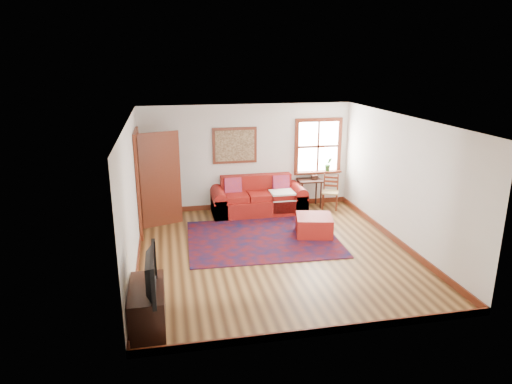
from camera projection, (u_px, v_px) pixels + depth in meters
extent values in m
plane|color=#472A13|center=(274.00, 252.00, 8.60)|extent=(5.50, 5.50, 0.00)
cube|color=silver|center=(247.00, 157.00, 10.83)|extent=(5.00, 0.04, 2.50)
cube|color=silver|center=(327.00, 248.00, 5.66)|extent=(5.00, 0.04, 2.50)
cube|color=silver|center=(132.00, 196.00, 7.77)|extent=(0.04, 5.50, 2.50)
cube|color=silver|center=(401.00, 181.00, 8.72)|extent=(0.04, 5.50, 2.50)
cube|color=white|center=(275.00, 119.00, 7.89)|extent=(5.00, 5.50, 0.04)
cube|color=maroon|center=(248.00, 205.00, 11.15)|extent=(5.00, 0.03, 0.12)
cube|color=maroon|center=(138.00, 260.00, 8.11)|extent=(0.03, 5.50, 0.12)
cube|color=maroon|center=(395.00, 239.00, 9.05)|extent=(0.03, 5.50, 0.12)
cube|color=white|center=(318.00, 146.00, 11.09)|extent=(1.00, 0.02, 1.20)
cube|color=maroon|center=(319.00, 120.00, 10.90)|extent=(1.18, 0.06, 0.09)
cube|color=maroon|center=(317.00, 172.00, 11.26)|extent=(1.18, 0.06, 0.09)
cube|color=maroon|center=(297.00, 147.00, 10.97)|extent=(0.09, 0.06, 1.20)
cube|color=maroon|center=(339.00, 146.00, 11.18)|extent=(0.09, 0.06, 1.20)
cube|color=maroon|center=(318.00, 146.00, 11.08)|extent=(1.00, 0.04, 0.05)
cube|color=maroon|center=(318.00, 172.00, 11.19)|extent=(1.15, 0.20, 0.04)
imported|color=#275D20|center=(328.00, 164.00, 11.16)|extent=(0.18, 0.15, 0.33)
cube|color=black|center=(138.00, 185.00, 9.34)|extent=(0.02, 0.90, 2.05)
cube|color=maroon|center=(138.00, 191.00, 8.88)|extent=(0.06, 0.09, 2.05)
cube|color=maroon|center=(140.00, 178.00, 9.81)|extent=(0.06, 0.09, 2.05)
cube|color=maroon|center=(136.00, 133.00, 9.04)|extent=(0.06, 1.08, 0.09)
cube|color=maroon|center=(160.00, 180.00, 9.71)|extent=(0.86, 0.35, 2.05)
cube|color=silver|center=(160.00, 175.00, 9.68)|extent=(0.56, 0.22, 1.33)
cube|color=maroon|center=(235.00, 145.00, 10.67)|extent=(1.05, 0.04, 0.85)
cube|color=tan|center=(235.00, 146.00, 10.64)|extent=(0.92, 0.03, 0.72)
cube|color=#570C0D|center=(263.00, 238.00, 9.22)|extent=(3.06, 2.49, 0.02)
cube|color=maroon|center=(259.00, 205.00, 10.72)|extent=(2.18, 0.90, 0.38)
cube|color=maroon|center=(256.00, 184.00, 10.90)|extent=(1.69, 0.25, 0.47)
cube|color=maroon|center=(219.00, 206.00, 10.52)|extent=(0.30, 0.90, 0.47)
cube|color=maroon|center=(297.00, 201.00, 10.88)|extent=(0.30, 0.90, 0.47)
cube|color=red|center=(233.00, 186.00, 10.64)|extent=(0.40, 0.19, 0.41)
cube|color=red|center=(281.00, 183.00, 10.86)|extent=(0.40, 0.19, 0.41)
cube|color=silver|center=(282.00, 192.00, 10.56)|extent=(0.55, 0.49, 0.04)
cube|color=maroon|center=(314.00, 226.00, 9.38)|extent=(0.86, 0.86, 0.41)
cube|color=black|center=(310.00, 180.00, 11.03)|extent=(0.58, 0.43, 0.04)
cylinder|color=black|center=(302.00, 197.00, 10.92)|extent=(0.04, 0.04, 0.65)
cylinder|color=black|center=(321.00, 195.00, 11.01)|extent=(0.04, 0.04, 0.65)
cylinder|color=black|center=(298.00, 193.00, 11.25)|extent=(0.04, 0.04, 0.65)
cylinder|color=black|center=(316.00, 191.00, 11.34)|extent=(0.04, 0.04, 0.65)
cube|color=tan|center=(330.00, 192.00, 10.97)|extent=(0.50, 0.49, 0.04)
cylinder|color=maroon|center=(323.00, 202.00, 10.92)|extent=(0.04, 0.04, 0.39)
cylinder|color=maroon|center=(336.00, 203.00, 10.85)|extent=(0.04, 0.04, 0.39)
cylinder|color=maroon|center=(324.00, 190.00, 11.14)|extent=(0.04, 0.04, 0.83)
cylinder|color=maroon|center=(337.00, 191.00, 11.08)|extent=(0.04, 0.04, 0.83)
cube|color=maroon|center=(331.00, 181.00, 11.05)|extent=(0.31, 0.16, 0.25)
cube|color=black|center=(148.00, 306.00, 6.19)|extent=(0.46, 1.03, 0.57)
imported|color=black|center=(146.00, 273.00, 5.89)|extent=(0.13, 0.98, 0.56)
cylinder|color=silver|center=(150.00, 268.00, 6.45)|extent=(0.12, 0.12, 0.18)
cylinder|color=#FFA53F|center=(150.00, 270.00, 6.46)|extent=(0.07, 0.07, 0.12)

